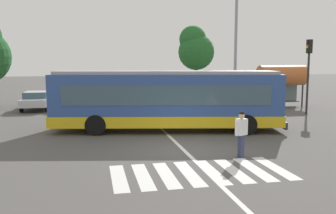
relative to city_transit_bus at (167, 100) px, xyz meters
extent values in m
plane|color=#514F4C|center=(-0.09, -4.08, -1.59)|extent=(160.00, 160.00, 0.00)
cylinder|color=black|center=(3.99, 0.43, -1.09)|extent=(1.04, 0.48, 1.00)
cylinder|color=black|center=(3.55, -1.88, -1.09)|extent=(1.04, 0.48, 1.00)
cylinder|color=black|center=(-3.13, 1.80, -1.09)|extent=(1.04, 0.48, 1.00)
cylinder|color=black|center=(-3.58, -0.51, -1.09)|extent=(1.04, 0.48, 1.00)
cube|color=#2D4C8E|center=(-0.02, 0.00, 0.04)|extent=(11.62, 4.64, 2.55)
cube|color=gold|center=(-0.02, 0.00, -0.96)|extent=(11.73, 4.69, 0.55)
cube|color=#3D5666|center=(-0.02, 0.00, 0.34)|extent=(10.29, 4.44, 0.96)
cube|color=#3D5666|center=(5.55, -1.07, 0.24)|extent=(0.46, 2.21, 1.63)
cube|color=black|center=(5.55, -1.07, 1.13)|extent=(0.42, 1.91, 0.28)
cube|color=#99999E|center=(-0.02, 0.00, 1.39)|extent=(11.13, 4.36, 0.16)
cube|color=#28282B|center=(5.66, -1.09, -1.16)|extent=(0.60, 2.53, 0.36)
cylinder|color=#333856|center=(1.59, -5.67, -1.16)|extent=(0.16, 0.16, 0.85)
cylinder|color=#333856|center=(1.64, -5.79, -1.16)|extent=(0.16, 0.16, 0.85)
cube|color=white|center=(1.61, -5.73, -0.44)|extent=(0.47, 0.40, 0.60)
cylinder|color=white|center=(1.39, -5.83, -0.47)|extent=(0.10, 0.10, 0.55)
cylinder|color=white|center=(1.83, -5.64, -0.47)|extent=(0.10, 0.10, 0.55)
sphere|color=tan|center=(1.61, -5.73, -0.03)|extent=(0.22, 0.22, 0.22)
sphere|color=black|center=(1.61, -5.73, 0.04)|extent=(0.19, 0.19, 0.19)
cylinder|color=black|center=(-8.58, 11.49, -1.27)|extent=(0.20, 0.64, 0.64)
cylinder|color=black|center=(-6.90, 11.49, -1.27)|extent=(0.20, 0.64, 0.64)
cylinder|color=black|center=(-8.57, 8.70, -1.27)|extent=(0.20, 0.64, 0.64)
cylinder|color=black|center=(-6.90, 8.70, -1.27)|extent=(0.20, 0.64, 0.64)
cube|color=#B7BABF|center=(-7.74, 10.10, -0.95)|extent=(1.82, 4.50, 0.52)
cube|color=#3D5666|center=(-7.74, 10.01, -0.47)|extent=(1.60, 2.16, 0.44)
cube|color=#B7BABF|center=(-7.74, 10.01, -0.28)|extent=(1.53, 1.98, 0.09)
cylinder|color=black|center=(-5.99, 11.62, -1.27)|extent=(0.21, 0.64, 0.64)
cylinder|color=black|center=(-4.32, 11.61, -1.27)|extent=(0.21, 0.64, 0.64)
cylinder|color=black|center=(-6.02, 8.83, -1.27)|extent=(0.21, 0.64, 0.64)
cylinder|color=black|center=(-4.35, 8.82, -1.27)|extent=(0.21, 0.64, 0.64)
cube|color=#C6B793|center=(-5.17, 10.22, -0.95)|extent=(1.87, 4.52, 0.52)
cube|color=#3D5666|center=(-5.17, 10.13, -0.47)|extent=(1.63, 2.18, 0.44)
cube|color=#C6B793|center=(-5.17, 10.13, -0.28)|extent=(1.55, 2.00, 0.09)
cylinder|color=black|center=(-3.36, 11.45, -1.27)|extent=(0.22, 0.64, 0.64)
cylinder|color=black|center=(-1.68, 11.41, -1.27)|extent=(0.22, 0.64, 0.64)
cylinder|color=black|center=(-3.43, 8.66, -1.27)|extent=(0.22, 0.64, 0.64)
cylinder|color=black|center=(-1.75, 8.62, -1.27)|extent=(0.22, 0.64, 0.64)
cube|color=#AD1E1E|center=(-2.56, 10.04, -0.95)|extent=(1.93, 4.54, 0.52)
cube|color=#3D5666|center=(-2.56, 9.95, -0.47)|extent=(1.66, 2.20, 0.44)
cube|color=#AD1E1E|center=(-2.56, 9.95, -0.28)|extent=(1.58, 2.02, 0.09)
cylinder|color=black|center=(-0.58, 11.73, -1.27)|extent=(0.21, 0.64, 0.64)
cylinder|color=black|center=(1.10, 11.75, -1.27)|extent=(0.21, 0.64, 0.64)
cylinder|color=black|center=(-0.55, 8.94, -1.27)|extent=(0.21, 0.64, 0.64)
cylinder|color=black|center=(1.12, 8.96, -1.27)|extent=(0.21, 0.64, 0.64)
cube|color=#234293|center=(0.27, 10.35, -0.95)|extent=(1.86, 4.52, 0.52)
cube|color=#3D5666|center=(0.27, 10.26, -0.47)|extent=(1.62, 2.17, 0.44)
cube|color=#234293|center=(0.27, 10.26, -0.28)|extent=(1.55, 1.99, 0.09)
cylinder|color=black|center=(2.05, 11.66, -1.27)|extent=(0.22, 0.65, 0.64)
cylinder|color=black|center=(3.72, 11.60, -1.27)|extent=(0.22, 0.65, 0.64)
cylinder|color=black|center=(1.94, 8.87, -1.27)|extent=(0.22, 0.65, 0.64)
cylinder|color=black|center=(3.62, 8.81, -1.27)|extent=(0.22, 0.65, 0.64)
cube|color=#38383D|center=(2.83, 10.24, -0.95)|extent=(1.98, 4.56, 0.52)
cube|color=#3D5666|center=(2.83, 10.15, -0.47)|extent=(1.68, 2.22, 0.44)
cube|color=#38383D|center=(2.83, 10.15, -0.28)|extent=(1.60, 2.03, 0.09)
cylinder|color=black|center=(4.85, 11.13, -1.27)|extent=(0.23, 0.65, 0.64)
cylinder|color=black|center=(6.52, 11.06, -1.27)|extent=(0.23, 0.65, 0.64)
cylinder|color=black|center=(4.73, 8.34, -1.27)|extent=(0.23, 0.65, 0.64)
cylinder|color=black|center=(6.40, 8.27, -1.27)|extent=(0.23, 0.65, 0.64)
cube|color=white|center=(5.62, 9.70, -0.95)|extent=(2.01, 4.57, 0.52)
cube|color=#3D5666|center=(5.62, 9.61, -0.47)|extent=(1.69, 2.23, 0.44)
cube|color=white|center=(5.62, 9.61, -0.28)|extent=(1.61, 2.04, 0.09)
cylinder|color=#28282B|center=(10.36, 3.70, 0.45)|extent=(0.14, 0.14, 4.07)
cube|color=black|center=(10.36, 3.70, 2.93)|extent=(0.28, 0.32, 0.90)
cylinder|color=#410907|center=(10.19, 3.70, 3.20)|extent=(0.04, 0.20, 0.20)
cylinder|color=yellow|center=(10.19, 3.70, 2.90)|extent=(0.04, 0.20, 0.20)
cylinder|color=#093B10|center=(10.19, 3.70, 2.60)|extent=(0.04, 0.20, 0.20)
cylinder|color=#28282B|center=(8.84, 7.59, -0.44)|extent=(0.12, 0.12, 2.30)
cylinder|color=#28282B|center=(12.48, 7.59, -0.44)|extent=(0.12, 0.12, 2.30)
cube|color=slate|center=(10.66, 8.29, -0.32)|extent=(3.50, 0.04, 1.93)
cylinder|color=#BC602D|center=(10.66, 7.59, 0.89)|extent=(3.71, 1.54, 1.54)
cube|color=#4C3823|center=(10.66, 7.59, -1.14)|extent=(2.91, 0.36, 0.08)
cylinder|color=#939399|center=(6.30, 6.37, 2.75)|extent=(0.20, 0.20, 8.68)
cylinder|color=brown|center=(6.73, 17.68, 0.03)|extent=(0.36, 0.36, 3.24)
sphere|color=#236028|center=(6.73, 17.68, 2.92)|extent=(3.64, 3.64, 3.64)
sphere|color=#236028|center=(6.39, 17.83, 4.20)|extent=(2.73, 2.73, 2.73)
cube|color=silver|center=(-2.97, -7.19, -1.58)|extent=(0.45, 2.68, 0.01)
cube|color=silver|center=(-2.23, -7.19, -1.58)|extent=(0.45, 2.68, 0.01)
cube|color=silver|center=(-1.49, -7.19, -1.58)|extent=(0.45, 2.68, 0.01)
cube|color=silver|center=(-0.76, -7.19, -1.58)|extent=(0.45, 2.68, 0.01)
cube|color=silver|center=(-0.02, -7.19, -1.58)|extent=(0.45, 2.68, 0.01)
cube|color=silver|center=(0.72, -7.19, -1.58)|extent=(0.45, 2.68, 0.01)
cube|color=silver|center=(1.46, -7.19, -1.58)|extent=(0.45, 2.68, 0.01)
cube|color=silver|center=(2.20, -7.19, -1.58)|extent=(0.45, 2.68, 0.01)
cube|color=silver|center=(-0.17, -2.08, -1.58)|extent=(0.16, 24.00, 0.01)
camera|label=1|loc=(-3.70, -17.90, 1.92)|focal=38.63mm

